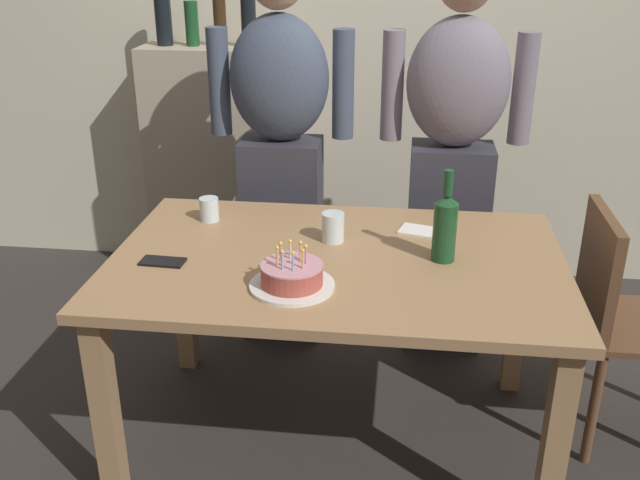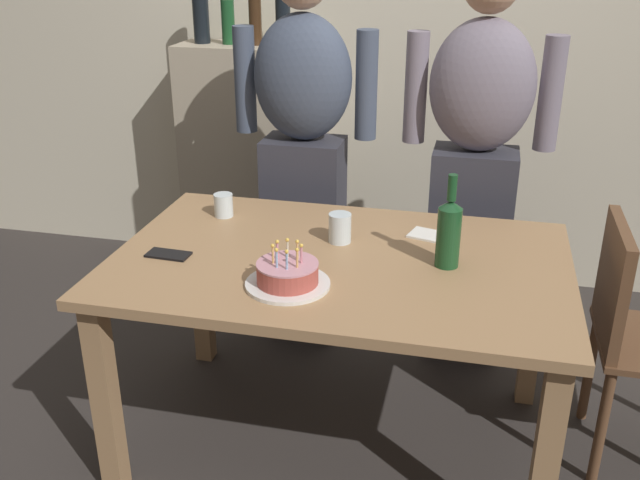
% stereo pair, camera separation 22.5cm
% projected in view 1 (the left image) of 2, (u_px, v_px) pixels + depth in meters
% --- Properties ---
extents(ground_plane, '(10.00, 10.00, 0.00)m').
position_uv_depth(ground_plane, '(335.00, 437.00, 2.67)').
color(ground_plane, '#332D2B').
extents(back_wall, '(5.20, 0.10, 2.60)m').
position_uv_depth(back_wall, '(369.00, 25.00, 3.56)').
color(back_wall, beige).
rests_on(back_wall, ground_plane).
extents(dining_table, '(1.50, 0.96, 0.74)m').
position_uv_depth(dining_table, '(337.00, 283.00, 2.41)').
color(dining_table, '#A37A51').
rests_on(dining_table, ground_plane).
extents(birthday_cake, '(0.26, 0.26, 0.14)m').
position_uv_depth(birthday_cake, '(292.00, 277.00, 2.16)').
color(birthday_cake, white).
rests_on(birthday_cake, dining_table).
extents(water_glass_near, '(0.07, 0.07, 0.09)m').
position_uv_depth(water_glass_near, '(209.00, 209.00, 2.65)').
color(water_glass_near, silver).
rests_on(water_glass_near, dining_table).
extents(water_glass_far, '(0.08, 0.08, 0.10)m').
position_uv_depth(water_glass_far, '(333.00, 227.00, 2.47)').
color(water_glass_far, silver).
rests_on(water_glass_far, dining_table).
extents(wine_bottle, '(0.08, 0.08, 0.31)m').
position_uv_depth(wine_bottle, '(445.00, 226.00, 2.30)').
color(wine_bottle, '#194723').
rests_on(wine_bottle, dining_table).
extents(cell_phone, '(0.15, 0.08, 0.01)m').
position_uv_depth(cell_phone, '(163.00, 262.00, 2.33)').
color(cell_phone, black).
rests_on(cell_phone, dining_table).
extents(napkin_stack, '(0.16, 0.13, 0.01)m').
position_uv_depth(napkin_stack, '(419.00, 231.00, 2.57)').
color(napkin_stack, white).
rests_on(napkin_stack, dining_table).
extents(person_man_bearded, '(0.61, 0.27, 1.66)m').
position_uv_depth(person_man_bearded, '(281.00, 151.00, 3.04)').
color(person_man_bearded, '#33333D').
rests_on(person_man_bearded, ground_plane).
extents(person_woman_cardigan, '(0.61, 0.27, 1.66)m').
position_uv_depth(person_woman_cardigan, '(453.00, 157.00, 2.96)').
color(person_woman_cardigan, '#33333D').
rests_on(person_woman_cardigan, ground_plane).
extents(dining_chair, '(0.42, 0.42, 0.87)m').
position_uv_depth(dining_chair, '(621.00, 310.00, 2.50)').
color(dining_chair, brown).
rests_on(dining_chair, ground_plane).
extents(shelf_cabinet, '(0.66, 0.30, 1.46)m').
position_uv_depth(shelf_cabinet, '(214.00, 163.00, 3.71)').
color(shelf_cabinet, tan).
rests_on(shelf_cabinet, ground_plane).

